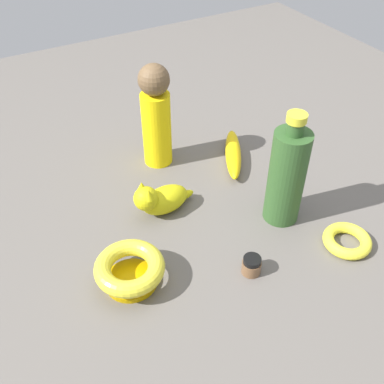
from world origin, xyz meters
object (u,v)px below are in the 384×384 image
at_px(bangle, 347,241).
at_px(bottle_tall, 287,176).
at_px(nail_polish_jar, 252,265).
at_px(person_figure_adult, 156,115).
at_px(cat_figurine, 160,199).
at_px(banana, 233,154).
at_px(bowl, 130,270).

relative_size(bangle, bottle_tall, 0.38).
bearing_deg(nail_polish_jar, person_figure_adult, -0.30).
relative_size(cat_figurine, bangle, 1.49).
relative_size(cat_figurine, bottle_tall, 0.57).
bearing_deg(bottle_tall, person_figure_adult, 24.67).
distance_m(cat_figurine, person_figure_adult, 0.21).
distance_m(nail_polish_jar, banana, 0.35).
bearing_deg(bangle, banana, 6.95).
height_order(nail_polish_jar, person_figure_adult, person_figure_adult).
bearing_deg(bottle_tall, nail_polish_jar, 123.88).
distance_m(bangle, banana, 0.35).
relative_size(bottle_tall, bowl, 1.96).
height_order(bowl, banana, bowl).
distance_m(bangle, nail_polish_jar, 0.21).
bearing_deg(cat_figurine, bottle_tall, -122.14).
height_order(person_figure_adult, bowl, person_figure_adult).
relative_size(bangle, banana, 0.49).
height_order(bangle, person_figure_adult, person_figure_adult).
relative_size(bowl, banana, 0.65).
distance_m(bottle_tall, person_figure_adult, 0.34).
bearing_deg(nail_polish_jar, banana, -27.61).
xyz_separation_m(person_figure_adult, bowl, (-0.31, 0.21, -0.09)).
height_order(person_figure_adult, banana, person_figure_adult).
distance_m(bangle, bottle_tall, 0.18).
relative_size(bangle, person_figure_adult, 0.38).
height_order(cat_figurine, bottle_tall, bottle_tall).
distance_m(person_figure_adult, bowl, 0.39).
distance_m(nail_polish_jar, person_figure_adult, 0.42).
xyz_separation_m(cat_figurine, bowl, (-0.14, 0.13, -0.00)).
bearing_deg(nail_polish_jar, cat_figurine, 17.94).
bearing_deg(bowl, person_figure_adult, -33.68).
relative_size(person_figure_adult, banana, 1.28).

